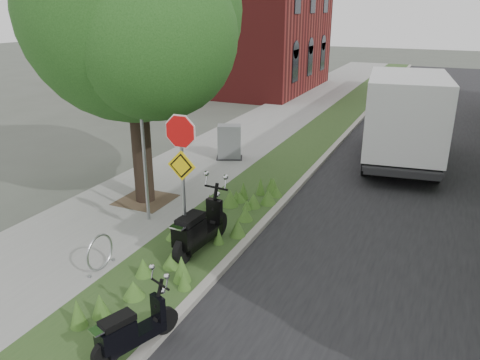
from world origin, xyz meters
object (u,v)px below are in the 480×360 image
object	(u,v)px
box_truck	(404,115)
scooter_far	(127,334)
scooter_near	(196,234)
utility_cabinet	(229,143)
sign_assembly	(182,158)

from	to	relation	value
box_truck	scooter_far	bearing A→B (deg)	-102.57
scooter_near	utility_cabinet	bearing A→B (deg)	109.44
box_truck	sign_assembly	bearing A→B (deg)	-110.90
scooter_near	utility_cabinet	size ratio (longest dim) A/B	1.68
sign_assembly	scooter_far	world-z (taller)	sign_assembly
scooter_far	box_truck	distance (m)	12.21
sign_assembly	scooter_near	xyz separation A→B (m)	(0.15, 0.20, -1.74)
scooter_far	scooter_near	bearing A→B (deg)	100.50
scooter_far	box_truck	world-z (taller)	box_truck
box_truck	utility_cabinet	world-z (taller)	box_truck
sign_assembly	utility_cabinet	world-z (taller)	sign_assembly
scooter_near	box_truck	world-z (taller)	box_truck
scooter_far	sign_assembly	bearing A→B (deg)	103.88
scooter_near	utility_cabinet	world-z (taller)	utility_cabinet
scooter_near	utility_cabinet	xyz separation A→B (m)	(-2.27, 6.42, 0.11)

